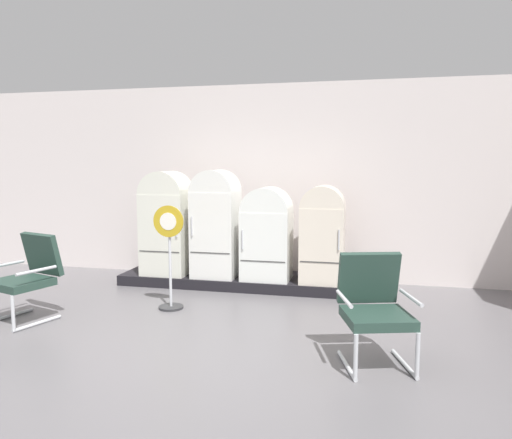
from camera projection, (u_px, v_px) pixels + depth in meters
The scene contains 10 objects.
ground at pixel (163, 367), 4.51m from camera, with size 12.00×10.00×0.05m, color slate.
back_wall at pixel (252, 181), 7.86m from camera, with size 11.76×0.12×3.13m.
display_plinth at pixel (243, 280), 7.42m from camera, with size 3.77×0.95×0.15m, color black.
refrigerator_0 at pixel (167, 220), 7.45m from camera, with size 0.70×0.63×1.60m.
refrigerator_1 at pixel (216, 220), 7.27m from camera, with size 0.66×0.63×1.62m.
refrigerator_2 at pixel (267, 232), 7.10m from camera, with size 0.71×0.61×1.37m.
refrigerator_3 at pixel (323, 231), 6.94m from camera, with size 0.62×0.65×1.40m.
armchair_left at pixel (29, 273), 5.75m from camera, with size 0.79×0.84×1.03m.
armchair_right at pixel (374, 304), 4.49m from camera, with size 0.77×0.83×1.03m.
sign_stand at pixel (170, 263), 6.15m from camera, with size 0.40×0.32×1.35m.
Camera 1 is at (1.82, -4.01, 1.88)m, focal length 33.66 mm.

